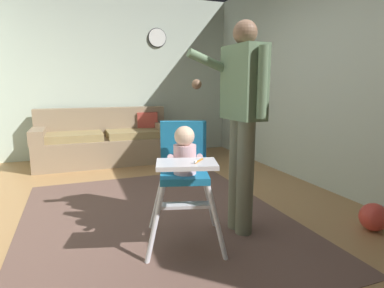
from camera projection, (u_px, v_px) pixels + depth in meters
ground at (167, 223)px, 2.99m from camera, size 5.61×7.59×0.10m
wall_far at (118, 77)px, 5.52m from camera, size 4.81×0.06×2.75m
wall_right at (326, 72)px, 3.71m from camera, size 0.06×6.59×2.75m
area_rug at (156, 219)px, 2.95m from camera, size 2.37×2.86×0.01m
couch at (105, 142)px, 5.12m from camera, size 2.10×0.86×0.86m
high_chair at (184, 162)px, 2.41m from camera, size 0.74×0.83×0.95m
adult_standing at (242, 117)px, 2.55m from camera, size 0.53×0.50×1.72m
toy_ball at (374, 217)px, 2.71m from camera, size 0.24×0.24×0.24m
side_table at (187, 138)px, 5.19m from camera, size 0.40×0.40×0.52m
sippy_cup at (186, 126)px, 5.15m from camera, size 0.07×0.07×0.10m
wall_clock at (157, 38)px, 5.60m from camera, size 0.33×0.04×0.33m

